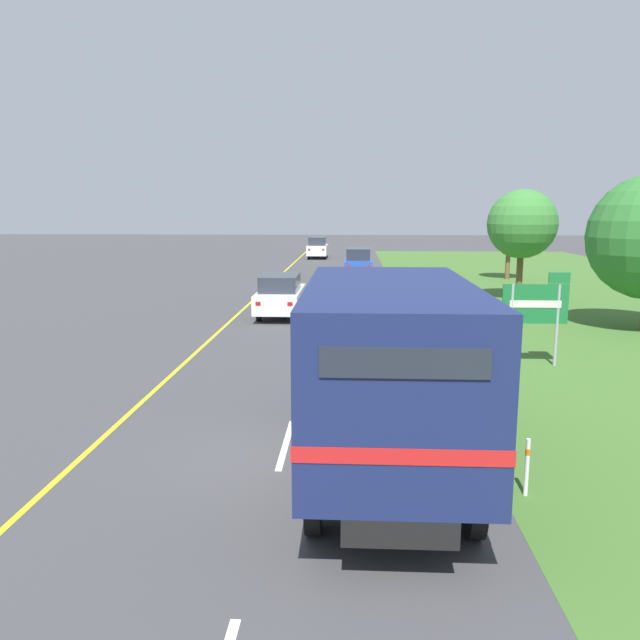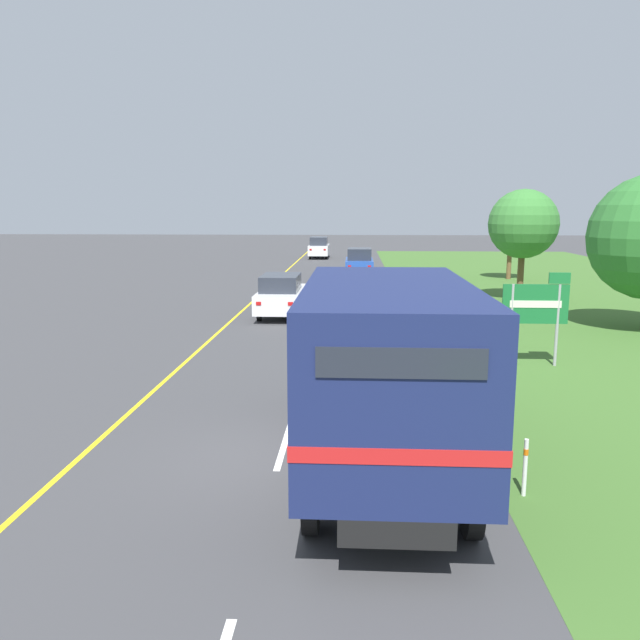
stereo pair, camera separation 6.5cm
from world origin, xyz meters
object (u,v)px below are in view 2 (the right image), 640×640
Objects in this scene: horse_trailer_truck at (385,362)px; highway_sign at (537,307)px; roadside_tree_far at (511,226)px; delineator_post at (525,466)px; lead_car_white at (281,295)px; lead_car_white_ahead at (319,247)px; lead_car_blue_ahead at (359,263)px; roadside_tree_mid at (523,224)px.

highway_sign is (4.72, 7.49, -0.17)m from horse_trailer_truck.
roadside_tree_far is 5.14× the size of delineator_post.
lead_car_white is 31.86m from lead_car_white_ahead.
highway_sign is (4.94, -23.65, 0.76)m from lead_car_blue_ahead.
delineator_post is at bearing -102.99° from roadside_tree_far.
lead_car_white_ahead is 41.01m from highway_sign.
lead_car_white is 12.97m from roadside_tree_mid.
lead_car_blue_ahead is 24.18m from highway_sign.
roadside_tree_mid reaches higher than lead_car_white_ahead.
horse_trailer_truck is 8.27× the size of delineator_post.
lead_car_blue_ahead is at bearing -77.55° from lead_car_white_ahead.
lead_car_white is at bearing -154.83° from roadside_tree_mid.
roadside_tree_mid is at bearing 25.17° from lead_car_white.
lead_car_white_ahead reaches higher than delineator_post.
delineator_post is (-5.59, -22.18, -3.27)m from roadside_tree_mid.
lead_car_white_ahead is at bearing 94.63° from horse_trailer_truck.
highway_sign is (8.38, -8.23, 0.83)m from lead_car_white.
lead_car_white_ahead is at bearing 90.34° from lead_car_white.
roadside_tree_mid is at bearing 69.75° from horse_trailer_truck.
roadside_tree_far is (13.18, 14.91, 2.53)m from lead_car_white.
horse_trailer_truck is 31.15m from lead_car_blue_ahead.
roadside_tree_mid is at bearing -100.29° from roadside_tree_far.
roadside_tree_far reaches higher than lead_car_white.
roadside_tree_far reaches higher than delineator_post.
horse_trailer_truck reaches higher than highway_sign.
highway_sign is at bearing -77.94° from lead_car_white_ahead.
highway_sign is 0.56× the size of roadside_tree_far.
lead_car_white_ahead is 29.06m from roadside_tree_mid.
lead_car_white is 0.84× the size of roadside_tree_mid.
roadside_tree_mid is (11.64, -26.48, 2.79)m from lead_car_white_ahead.
horse_trailer_truck reaches higher than lead_car_white.
lead_car_blue_ahead is 0.94× the size of lead_car_white_ahead.
horse_trailer_truck is 1.84× the size of lead_car_blue_ahead.
horse_trailer_truck is 47.75m from lead_car_white_ahead.
lead_car_white is 17.80m from delineator_post.
horse_trailer_truck is 2.82m from delineator_post.
highway_sign is (8.57, -40.10, 0.75)m from lead_car_white_ahead.
lead_car_blue_ahead reaches higher than lead_car_white.
highway_sign is at bearing 57.80° from horse_trailer_truck.
horse_trailer_truck is at bearing -85.37° from lead_car_white_ahead.
lead_car_white_ahead is 0.83× the size of roadside_tree_mid.
lead_car_blue_ahead is 13.15m from roadside_tree_mid.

